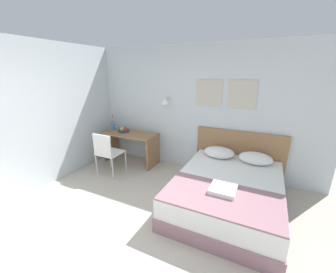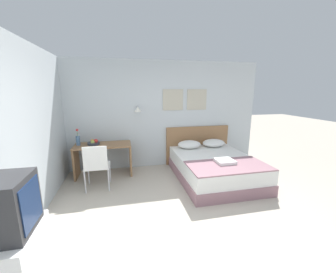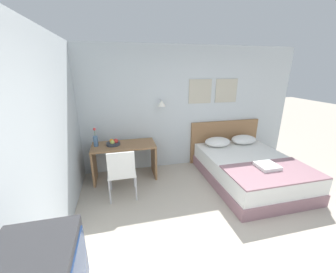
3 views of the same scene
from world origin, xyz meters
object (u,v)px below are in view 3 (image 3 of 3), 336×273
(desk_chair, at_px, (122,171))
(folded_towel_near_foot, at_px, (267,166))
(throw_blanket, at_px, (273,172))
(bed, at_px, (249,170))
(headboard, at_px, (224,141))
(fruit_bowl, at_px, (113,143))
(pillow_left, at_px, (218,142))
(flower_vase, at_px, (96,140))
(desk, at_px, (124,154))
(pillow_right, at_px, (244,140))

(desk_chair, bearing_deg, folded_towel_near_foot, -10.57)
(throw_blanket, bearing_deg, bed, 90.00)
(headboard, bearing_deg, fruit_bowl, -173.19)
(bed, distance_m, throw_blanket, 0.66)
(bed, distance_m, pillow_left, 0.91)
(fruit_bowl, bearing_deg, headboard, 6.81)
(folded_towel_near_foot, bearing_deg, pillow_left, 105.03)
(throw_blanket, relative_size, folded_towel_near_foot, 4.47)
(fruit_bowl, distance_m, flower_vase, 0.34)
(desk, height_order, fruit_bowl, fruit_bowl)
(fruit_bowl, bearing_deg, bed, -16.32)
(desk, distance_m, fruit_bowl, 0.33)
(pillow_right, height_order, desk, desk)
(desk, bearing_deg, throw_blanket, -29.37)
(pillow_right, distance_m, fruit_bowl, 2.94)
(pillow_right, bearing_deg, headboard, 138.09)
(headboard, distance_m, desk, 2.43)
(bed, xyz_separation_m, pillow_left, (-0.33, 0.77, 0.35))
(headboard, bearing_deg, pillow_right, -41.91)
(pillow_left, distance_m, pillow_right, 0.66)
(headboard, relative_size, desk, 1.38)
(headboard, distance_m, pillow_right, 0.46)
(pillow_right, relative_size, desk_chair, 0.63)
(pillow_left, bearing_deg, folded_towel_near_foot, -74.97)
(throw_blanket, distance_m, desk_chair, 2.55)
(headboard, distance_m, folded_towel_near_foot, 1.53)
(pillow_right, bearing_deg, desk_chair, -164.62)
(pillow_left, relative_size, fruit_bowl, 2.18)
(desk, bearing_deg, pillow_right, 0.55)
(pillow_right, bearing_deg, pillow_left, 180.00)
(bed, relative_size, desk, 1.67)
(folded_towel_near_foot, relative_size, fruit_bowl, 1.30)
(throw_blanket, distance_m, fruit_bowl, 2.95)
(bed, distance_m, desk_chair, 2.49)
(desk, bearing_deg, pillow_left, 0.73)
(headboard, height_order, folded_towel_near_foot, headboard)
(folded_towel_near_foot, bearing_deg, fruit_bowl, 154.86)
(flower_vase, bearing_deg, headboard, 5.67)
(folded_towel_near_foot, relative_size, desk, 0.28)
(flower_vase, bearing_deg, pillow_left, -0.13)
(bed, height_order, desk, desk)
(bed, distance_m, headboard, 1.10)
(headboard, height_order, throw_blanket, headboard)
(throw_blanket, bearing_deg, desk, 150.63)
(throw_blanket, bearing_deg, desk_chair, 166.21)
(throw_blanket, height_order, flower_vase, flower_vase)
(throw_blanket, distance_m, desk, 2.76)
(throw_blanket, xyz_separation_m, desk, (-2.41, 1.35, -0.00))
(headboard, bearing_deg, bed, -90.00)
(throw_blanket, relative_size, desk, 1.24)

